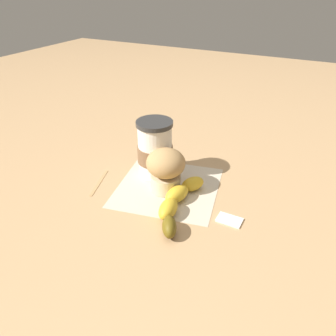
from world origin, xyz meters
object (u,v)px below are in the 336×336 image
object	(u,v)px
coffee_cup	(155,150)
banana	(176,202)
muffin	(164,168)
sugar_packet	(230,219)

from	to	relation	value
coffee_cup	banana	world-z (taller)	coffee_cup
banana	coffee_cup	bearing A→B (deg)	136.12
banana	muffin	bearing A→B (deg)	136.74
coffee_cup	sugar_packet	size ratio (longest dim) A/B	2.78
coffee_cup	muffin	world-z (taller)	coffee_cup
banana	sugar_packet	xyz separation A→B (m)	(0.11, 0.02, -0.02)
muffin	sugar_packet	xyz separation A→B (m)	(0.17, -0.04, -0.05)
coffee_cup	banana	bearing A→B (deg)	-43.88
coffee_cup	banana	xyz separation A→B (m)	(0.11, -0.10, -0.05)
sugar_packet	coffee_cup	bearing A→B (deg)	158.19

